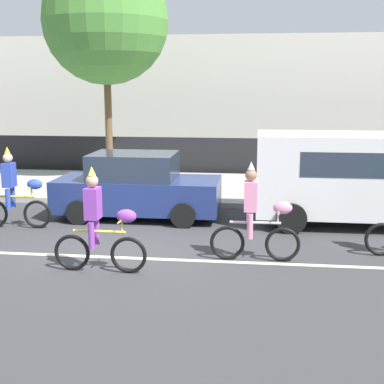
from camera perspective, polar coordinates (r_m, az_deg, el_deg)
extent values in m
plane|color=#38383A|center=(11.09, -7.97, -6.11)|extent=(80.00, 80.00, 0.00)
cube|color=beige|center=(10.64, -8.66, -6.88)|extent=(36.00, 0.14, 0.01)
cube|color=#ADAAA3|center=(17.25, -2.42, 0.53)|extent=(60.00, 5.00, 0.15)
cube|color=black|center=(19.98, -1.07, 3.84)|extent=(40.00, 0.08, 1.40)
cube|color=beige|center=(28.27, 3.48, 10.19)|extent=(28.00, 8.00, 5.51)
torus|color=black|center=(13.04, -16.18, -2.29)|extent=(0.67, 0.10, 0.67)
cylinder|color=gold|center=(13.15, -18.42, -0.46)|extent=(0.97, 0.09, 0.05)
cylinder|color=gold|center=(13.19, -19.04, -0.07)|extent=(0.04, 0.04, 0.18)
cylinder|color=gold|center=(12.97, -16.74, 0.00)|extent=(0.04, 0.04, 0.23)
cylinder|color=gold|center=(12.94, -16.77, 0.50)|extent=(0.05, 0.50, 0.03)
ellipsoid|color=#2D47B2|center=(12.90, -16.44, 0.80)|extent=(0.37, 0.21, 0.24)
cube|color=#2D47B2|center=(13.10, -18.96, 1.73)|extent=(0.25, 0.33, 0.56)
sphere|color=beige|center=(13.04, -19.07, 3.46)|extent=(0.22, 0.22, 0.22)
cone|color=gold|center=(13.02, -19.12, 4.25)|extent=(0.14, 0.14, 0.16)
cylinder|color=#2D47B2|center=(13.07, -19.05, -0.75)|extent=(0.11, 0.11, 0.48)
cylinder|color=#2D47B2|center=(13.32, -18.57, -0.50)|extent=(0.11, 0.11, 0.48)
torus|color=black|center=(9.64, -6.79, -6.69)|extent=(0.67, 0.08, 0.67)
torus|color=black|center=(9.96, -12.67, -6.31)|extent=(0.67, 0.08, 0.67)
cylinder|color=#E5D84C|center=(9.67, -9.86, -4.16)|extent=(0.97, 0.07, 0.05)
cylinder|color=#E5D84C|center=(9.69, -10.73, -3.60)|extent=(0.04, 0.04, 0.18)
cylinder|color=#E5D84C|center=(9.52, -7.48, -3.62)|extent=(0.04, 0.04, 0.23)
cylinder|color=#E5D84C|center=(9.49, -7.49, -2.95)|extent=(0.04, 0.50, 0.03)
ellipsoid|color=purple|center=(9.45, -7.01, -2.56)|extent=(0.36, 0.21, 0.24)
cube|color=purple|center=(9.58, -10.53, -1.19)|extent=(0.25, 0.33, 0.56)
sphere|color=tan|center=(9.50, -10.62, 1.17)|extent=(0.22, 0.22, 0.22)
cone|color=#E5D84C|center=(9.47, -10.66, 2.24)|extent=(0.14, 0.14, 0.16)
cylinder|color=purple|center=(9.58, -10.68, -4.58)|extent=(0.11, 0.11, 0.48)
cylinder|color=purple|center=(9.84, -10.16, -4.14)|extent=(0.11, 0.11, 0.48)
torus|color=black|center=(10.33, 9.64, -5.54)|extent=(0.67, 0.08, 0.67)
torus|color=black|center=(10.32, 3.78, -5.42)|extent=(0.67, 0.08, 0.67)
cylinder|color=silver|center=(10.20, 6.77, -3.25)|extent=(0.97, 0.07, 0.05)
cylinder|color=silver|center=(10.18, 5.93, -2.75)|extent=(0.04, 0.04, 0.18)
cylinder|color=silver|center=(10.19, 9.15, -2.67)|extent=(0.04, 0.04, 0.23)
cylinder|color=silver|center=(10.16, 9.17, -2.04)|extent=(0.04, 0.50, 0.03)
ellipsoid|color=pink|center=(10.15, 9.65, -1.67)|extent=(0.36, 0.21, 0.24)
cube|color=pink|center=(10.08, 6.27, -0.44)|extent=(0.25, 0.32, 0.56)
sphere|color=#9E7051|center=(10.01, 6.31, 1.81)|extent=(0.22, 0.22, 0.22)
cone|color=silver|center=(9.98, 6.34, 2.82)|extent=(0.14, 0.14, 0.16)
cylinder|color=pink|center=(10.07, 6.20, -3.66)|extent=(0.11, 0.11, 0.48)
cylinder|color=pink|center=(10.34, 6.20, -3.26)|extent=(0.11, 0.11, 0.48)
torus|color=black|center=(11.16, 19.55, -4.77)|extent=(0.67, 0.13, 0.67)
cube|color=white|center=(13.31, 17.75, 1.82)|extent=(5.00, 2.00, 1.90)
cube|color=#283342|center=(13.34, 19.53, 3.25)|extent=(3.90, 2.02, 0.56)
cylinder|color=black|center=(12.30, 10.54, -2.76)|extent=(0.70, 0.22, 0.70)
cylinder|color=black|center=(14.24, 10.08, -0.82)|extent=(0.70, 0.22, 0.70)
cube|color=navy|center=(13.56, -5.76, -0.23)|extent=(4.10, 1.72, 0.80)
cube|color=#232D3D|center=(13.46, -6.24, 2.79)|extent=(2.10, 1.58, 0.64)
cylinder|color=black|center=(12.58, -0.94, -2.49)|extent=(0.60, 0.20, 0.60)
cylinder|color=black|center=(14.24, 0.02, -0.85)|extent=(0.60, 0.20, 0.60)
cylinder|color=black|center=(13.17, -11.97, -2.11)|extent=(0.60, 0.20, 0.60)
cylinder|color=black|center=(14.76, -9.82, -0.58)|extent=(0.60, 0.20, 0.60)
cylinder|color=brown|center=(18.52, -8.88, 7.27)|extent=(0.24, 0.24, 3.77)
sphere|color=#4C8C38|center=(18.59, -9.21, 17.58)|extent=(4.15, 4.15, 4.15)
cylinder|color=#33333D|center=(15.75, 13.46, 1.04)|extent=(0.20, 0.20, 0.85)
cube|color=beige|center=(15.65, 13.58, 3.58)|extent=(0.32, 0.20, 0.56)
sphere|color=#9E7051|center=(15.60, 13.64, 5.00)|extent=(0.20, 0.20, 0.20)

